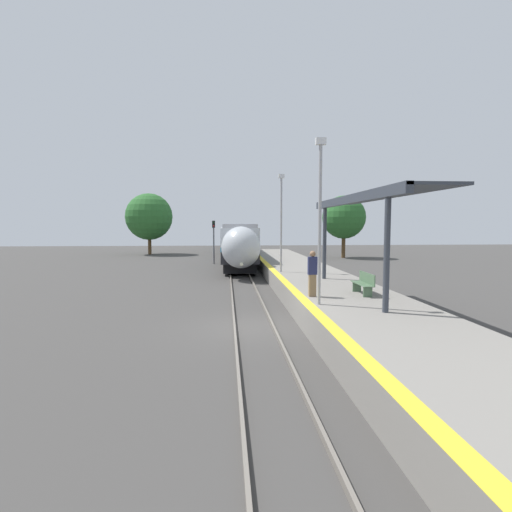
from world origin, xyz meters
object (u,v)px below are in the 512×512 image
(platform_bench, at_px, (364,283))
(lamppost_mid, at_px, (281,217))
(railway_signal, at_px, (214,237))
(person_waiting, at_px, (312,273))
(train, at_px, (234,236))
(lamppost_near, at_px, (320,211))

(platform_bench, xyz_separation_m, lamppost_mid, (-2.35, 8.08, 2.86))
(platform_bench, bearing_deg, railway_signal, 106.28)
(platform_bench, distance_m, lamppost_mid, 8.89)
(platform_bench, distance_m, person_waiting, 2.33)
(train, bearing_deg, person_waiting, -86.57)
(train, height_order, lamppost_mid, lamppost_mid)
(person_waiting, height_order, railway_signal, railway_signal)
(lamppost_near, height_order, lamppost_mid, same)
(lamppost_near, bearing_deg, railway_signal, 100.10)
(person_waiting, relative_size, railway_signal, 0.43)
(train, height_order, person_waiting, train)
(lamppost_near, distance_m, lamppost_mid, 10.01)
(platform_bench, height_order, lamppost_mid, lamppost_mid)
(train, xyz_separation_m, railway_signal, (-2.25, -16.23, 0.38))
(platform_bench, height_order, lamppost_near, lamppost_near)
(railway_signal, bearing_deg, lamppost_mid, -73.69)
(railway_signal, relative_size, lamppost_mid, 0.73)
(person_waiting, distance_m, railway_signal, 24.48)
(train, relative_size, person_waiting, 32.38)
(railway_signal, height_order, lamppost_near, lamppost_near)
(platform_bench, distance_m, lamppost_near, 4.18)
(train, height_order, lamppost_near, lamppost_near)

